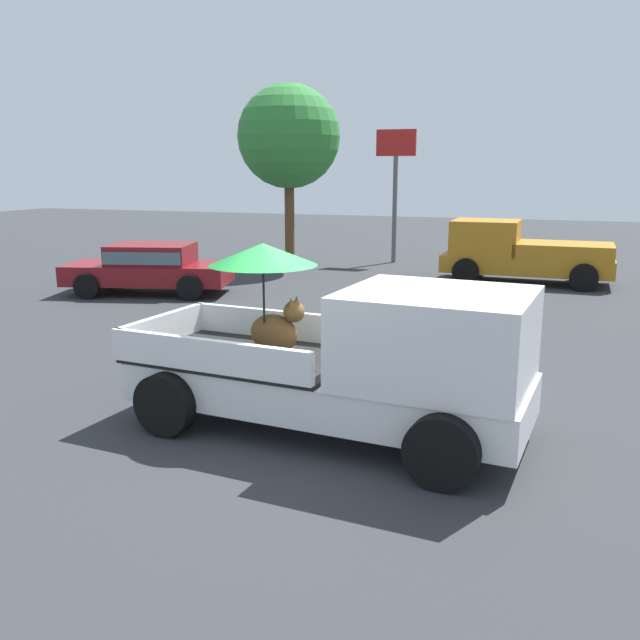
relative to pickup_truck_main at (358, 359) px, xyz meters
The scene contains 6 objects.
ground_plane 1.08m from the pickup_truck_main, behind, with size 80.00×80.00×0.00m, color #2D3033.
pickup_truck_main is the anchor object (origin of this frame).
pickup_truck_red 12.94m from the pickup_truck_main, 85.31° to the left, with size 4.83×2.23×1.80m.
parked_sedan_far 11.10m from the pickup_truck_main, 136.73° to the left, with size 4.61×2.83×1.33m.
motel_sign 16.49m from the pickup_truck_main, 102.24° to the left, with size 1.40×0.16×4.62m.
tree_by_lot 15.08m from the pickup_truck_main, 115.68° to the left, with size 3.33×3.33×5.98m.
Camera 1 is at (2.69, -7.66, 3.25)m, focal length 37.84 mm.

